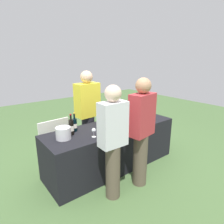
# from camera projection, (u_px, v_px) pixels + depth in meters

# --- Properties ---
(ground_plane) EXTENTS (12.00, 12.00, 0.00)m
(ground_plane) POSITION_uv_depth(u_px,v_px,m) (112.00, 165.00, 3.51)
(ground_plane) COLOR #476638
(tasting_table) EXTENTS (2.33, 0.75, 0.75)m
(tasting_table) POSITION_uv_depth(u_px,v_px,m) (112.00, 146.00, 3.41)
(tasting_table) COLOR black
(tasting_table) RESTS_ON ground_plane
(wine_bottle_0) EXTENTS (0.07, 0.07, 0.32)m
(wine_bottle_0) POSITION_uv_depth(u_px,v_px,m) (71.00, 127.00, 2.92)
(wine_bottle_0) COLOR black
(wine_bottle_0) RESTS_ON tasting_table
(wine_bottle_1) EXTENTS (0.07, 0.07, 0.30)m
(wine_bottle_1) POSITION_uv_depth(u_px,v_px,m) (75.00, 125.00, 3.06)
(wine_bottle_1) COLOR black
(wine_bottle_1) RESTS_ON tasting_table
(wine_bottle_2) EXTENTS (0.07, 0.07, 0.31)m
(wine_bottle_2) POSITION_uv_depth(u_px,v_px,m) (103.00, 118.00, 3.38)
(wine_bottle_2) COLOR black
(wine_bottle_2) RESTS_ON tasting_table
(wine_bottle_3) EXTENTS (0.07, 0.07, 0.31)m
(wine_bottle_3) POSITION_uv_depth(u_px,v_px,m) (118.00, 116.00, 3.49)
(wine_bottle_3) COLOR black
(wine_bottle_3) RESTS_ON tasting_table
(wine_bottle_4) EXTENTS (0.07, 0.07, 0.33)m
(wine_bottle_4) POSITION_uv_depth(u_px,v_px,m) (129.00, 112.00, 3.73)
(wine_bottle_4) COLOR black
(wine_bottle_4) RESTS_ON tasting_table
(wine_bottle_5) EXTENTS (0.07, 0.07, 0.33)m
(wine_bottle_5) POSITION_uv_depth(u_px,v_px,m) (136.00, 111.00, 3.76)
(wine_bottle_5) COLOR black
(wine_bottle_5) RESTS_ON tasting_table
(wine_bottle_6) EXTENTS (0.08, 0.08, 0.32)m
(wine_bottle_6) POSITION_uv_depth(u_px,v_px,m) (138.00, 110.00, 3.84)
(wine_bottle_6) COLOR black
(wine_bottle_6) RESTS_ON tasting_table
(wine_glass_0) EXTENTS (0.07, 0.07, 0.13)m
(wine_glass_0) POSITION_uv_depth(u_px,v_px,m) (94.00, 131.00, 2.84)
(wine_glass_0) COLOR silver
(wine_glass_0) RESTS_ON tasting_table
(wine_glass_1) EXTENTS (0.08, 0.08, 0.15)m
(wine_glass_1) POSITION_uv_depth(u_px,v_px,m) (105.00, 126.00, 3.02)
(wine_glass_1) COLOR silver
(wine_glass_1) RESTS_ON tasting_table
(wine_glass_2) EXTENTS (0.07, 0.07, 0.13)m
(wine_glass_2) POSITION_uv_depth(u_px,v_px,m) (140.00, 117.00, 3.47)
(wine_glass_2) COLOR silver
(wine_glass_2) RESTS_ON tasting_table
(wine_glass_3) EXTENTS (0.07, 0.07, 0.15)m
(wine_glass_3) POSITION_uv_depth(u_px,v_px,m) (143.00, 115.00, 3.59)
(wine_glass_3) COLOR silver
(wine_glass_3) RESTS_ON tasting_table
(ice_bucket) EXTENTS (0.22, 0.22, 0.17)m
(ice_bucket) POSITION_uv_depth(u_px,v_px,m) (63.00, 133.00, 2.78)
(ice_bucket) COLOR silver
(ice_bucket) RESTS_ON tasting_table
(server_pouring) EXTENTS (0.45, 0.27, 1.65)m
(server_pouring) POSITION_uv_depth(u_px,v_px,m) (88.00, 113.00, 3.62)
(server_pouring) COLOR black
(server_pouring) RESTS_ON ground_plane
(guest_0) EXTENTS (0.37, 0.21, 1.56)m
(guest_0) POSITION_uv_depth(u_px,v_px,m) (113.00, 140.00, 2.51)
(guest_0) COLOR brown
(guest_0) RESTS_ON ground_plane
(guest_1) EXTENTS (0.41, 0.27, 1.62)m
(guest_1) POSITION_uv_depth(u_px,v_px,m) (141.00, 130.00, 2.79)
(guest_1) COLOR brown
(guest_1) RESTS_ON ground_plane
(menu_board) EXTENTS (0.59, 0.08, 0.77)m
(menu_board) POSITION_uv_depth(u_px,v_px,m) (55.00, 140.00, 3.65)
(menu_board) COLOR white
(menu_board) RESTS_ON ground_plane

